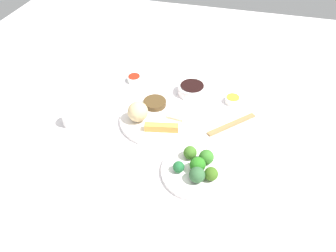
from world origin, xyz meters
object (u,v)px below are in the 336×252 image
object	(u,v)px
sauce_ramekin_sweet_and_sour	(134,79)
teacup	(71,118)
main_plate	(158,119)
sauce_ramekin_hot_mustard	(233,100)
broccoli_plate	(197,171)
chopsticks_pair	(232,124)
soy_sauce_bowl	(192,90)

from	to	relation	value
sauce_ramekin_sweet_and_sour	teacup	distance (m)	0.35
main_plate	sauce_ramekin_hot_mustard	xyz separation A→B (m)	(-0.18, 0.26, 0.00)
main_plate	broccoli_plate	distance (m)	0.28
sauce_ramekin_hot_mustard	chopsticks_pair	world-z (taller)	sauce_ramekin_hot_mustard
soy_sauce_bowl	chopsticks_pair	size ratio (longest dim) A/B	0.55
sauce_ramekin_hot_mustard	teacup	size ratio (longest dim) A/B	0.96
broccoli_plate	sauce_ramekin_sweet_and_sour	world-z (taller)	sauce_ramekin_sweet_and_sour
sauce_ramekin_sweet_and_sour	teacup	bearing A→B (deg)	-22.35
sauce_ramekin_sweet_and_sour	chopsticks_pair	xyz separation A→B (m)	(0.18, 0.44, -0.01)
sauce_ramekin_sweet_and_sour	chopsticks_pair	world-z (taller)	sauce_ramekin_sweet_and_sour
chopsticks_pair	sauce_ramekin_sweet_and_sour	bearing A→B (deg)	-111.98
teacup	chopsticks_pair	bearing A→B (deg)	104.07
sauce_ramekin_hot_mustard	soy_sauce_bowl	bearing A→B (deg)	-96.31
sauce_ramekin_sweet_and_sour	soy_sauce_bowl	bearing A→B (deg)	85.37
chopsticks_pair	soy_sauce_bowl	bearing A→B (deg)	-130.64
sauce_ramekin_sweet_and_sour	sauce_ramekin_hot_mustard	distance (m)	0.43
main_plate	teacup	world-z (taller)	teacup
sauce_ramekin_hot_mustard	teacup	xyz separation A→B (m)	(0.28, -0.56, 0.02)
broccoli_plate	chopsticks_pair	world-z (taller)	broccoli_plate
sauce_ramekin_hot_mustard	main_plate	bearing A→B (deg)	-54.64
teacup	soy_sauce_bowl	bearing A→B (deg)	127.63
soy_sauce_bowl	broccoli_plate	bearing A→B (deg)	14.03
soy_sauce_bowl	sauce_ramekin_sweet_and_sour	distance (m)	0.26
sauce_ramekin_hot_mustard	broccoli_plate	bearing A→B (deg)	-9.57
main_plate	sauce_ramekin_sweet_and_sour	distance (m)	0.28
soy_sauce_bowl	sauce_ramekin_sweet_and_sour	world-z (taller)	soy_sauce_bowl
main_plate	sauce_ramekin_sweet_and_sour	bearing A→B (deg)	-142.32
main_plate	soy_sauce_bowl	bearing A→B (deg)	156.62
sauce_ramekin_hot_mustard	chopsticks_pair	distance (m)	0.14
teacup	chopsticks_pair	distance (m)	0.59
soy_sauce_bowl	teacup	distance (m)	0.49
main_plate	soy_sauce_bowl	xyz separation A→B (m)	(-0.20, 0.09, 0.01)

